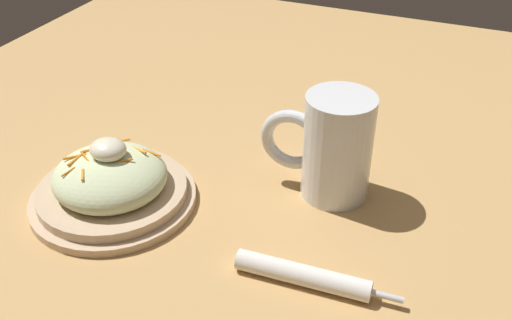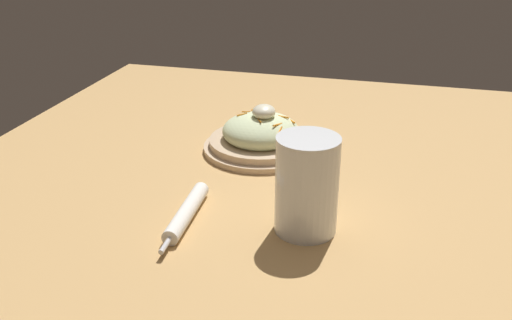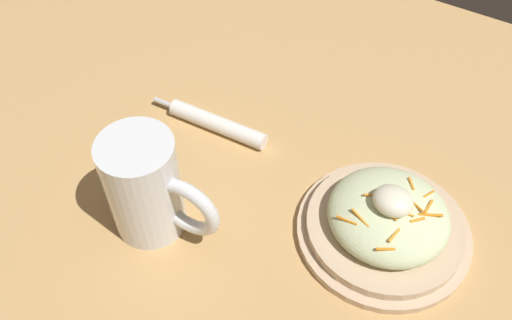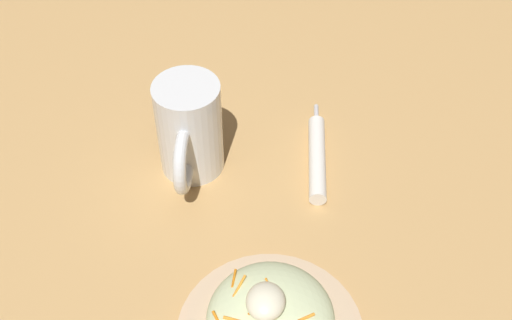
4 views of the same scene
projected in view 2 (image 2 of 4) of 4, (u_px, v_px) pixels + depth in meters
The scene contains 4 objects.
ground_plane at pixel (329, 202), 0.95m from camera, with size 1.43×1.43×0.00m, color tan.
salad_plate at pixel (261, 136), 1.14m from camera, with size 0.23×0.23×0.10m.
beer_mug at pixel (307, 189), 0.85m from camera, with size 0.16×0.09×0.15m.
napkin_roll at pixel (186, 212), 0.90m from camera, with size 0.20×0.03×0.03m.
Camera 2 is at (-0.84, -0.10, 0.46)m, focal length 40.36 mm.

